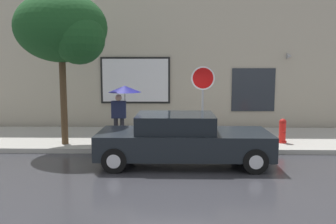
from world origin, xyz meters
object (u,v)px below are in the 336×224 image
fire_hydrant (282,131)px  street_tree (64,30)px  pedestrian_with_umbrella (123,96)px  parked_car (182,139)px  stop_sign (203,89)px

fire_hydrant → street_tree: 7.76m
pedestrian_with_umbrella → street_tree: street_tree is taller
parked_car → fire_hydrant: size_ratio=5.74×
street_tree → stop_sign: bearing=2.0°
fire_hydrant → pedestrian_with_umbrella: pedestrian_with_umbrella is taller
pedestrian_with_umbrella → street_tree: size_ratio=0.39×
parked_car → fire_hydrant: 4.00m
pedestrian_with_umbrella → street_tree: 2.77m
parked_car → street_tree: street_tree is taller
parked_car → fire_hydrant: (3.37, 2.14, -0.14)m
stop_sign → fire_hydrant: bearing=5.5°
parked_car → pedestrian_with_umbrella: pedestrian_with_umbrella is taller
parked_car → street_tree: 5.11m
fire_hydrant → pedestrian_with_umbrella: (-5.29, 0.01, 1.14)m
parked_car → fire_hydrant: bearing=32.4°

